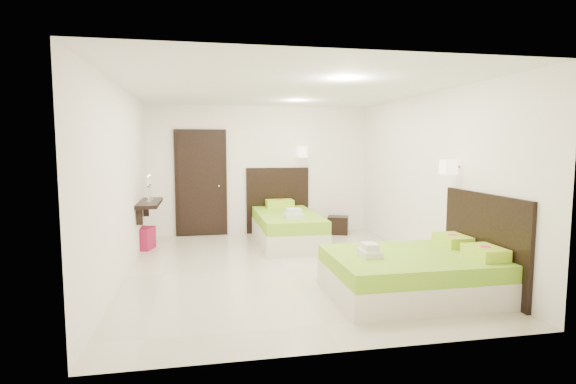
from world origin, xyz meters
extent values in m
plane|color=beige|center=(0.00, 0.00, 0.00)|extent=(5.50, 5.50, 0.00)
cube|color=beige|center=(0.35, 1.67, 0.17)|extent=(1.08, 2.16, 0.35)
cube|color=#6DAA1B|center=(0.35, 1.67, 0.45)|extent=(1.07, 2.14, 0.22)
cube|color=black|center=(0.35, 2.72, 0.67)|extent=(1.29, 0.05, 1.35)
cube|color=#AFD727|center=(0.35, 2.48, 0.64)|extent=(0.54, 0.37, 0.15)
cylinder|color=#ED377B|center=(0.35, 2.48, 0.71)|extent=(0.13, 0.13, 0.00)
cube|color=silver|center=(0.35, 1.08, 0.60)|extent=(0.32, 0.24, 0.09)
cube|color=silver|center=(0.35, 1.08, 0.69)|extent=(0.24, 0.18, 0.09)
cube|color=white|center=(0.83, 2.57, 1.67)|extent=(0.19, 0.19, 0.22)
cylinder|color=#2D2116|center=(0.83, 2.65, 1.67)|extent=(0.03, 0.16, 0.03)
cube|color=beige|center=(1.27, -1.48, 0.16)|extent=(1.96, 1.47, 0.31)
cube|color=#6DAA1B|center=(1.27, -1.48, 0.41)|extent=(1.94, 1.45, 0.20)
cube|color=black|center=(2.22, -1.48, 0.61)|extent=(0.05, 1.66, 1.22)
cube|color=#AFD727|center=(2.01, -1.82, 0.58)|extent=(0.33, 0.49, 0.14)
cylinder|color=#ED377B|center=(2.01, -1.82, 0.65)|extent=(0.12, 0.12, 0.00)
cube|color=#AFD727|center=(2.01, -1.14, 0.58)|extent=(0.33, 0.49, 0.14)
cylinder|color=#ED377B|center=(2.01, -1.14, 0.65)|extent=(0.12, 0.12, 0.00)
cube|color=silver|center=(0.73, -1.48, 0.55)|extent=(0.22, 0.29, 0.08)
cube|color=silver|center=(0.73, -1.48, 0.63)|extent=(0.16, 0.22, 0.08)
cube|color=white|center=(2.07, -0.87, 1.52)|extent=(0.18, 0.18, 0.20)
cylinder|color=#2D2116|center=(2.15, -0.87, 1.52)|extent=(0.16, 0.03, 0.03)
cube|color=black|center=(1.54, 2.33, 0.18)|extent=(0.51, 0.48, 0.36)
cube|color=maroon|center=(-2.24, 1.69, 0.19)|extent=(0.47, 0.47, 0.38)
cube|color=black|center=(-1.20, 2.71, 1.05)|extent=(1.02, 0.06, 2.14)
cube|color=black|center=(-1.20, 2.67, 1.05)|extent=(0.88, 0.04, 2.06)
cylinder|color=silver|center=(-0.85, 2.64, 1.00)|extent=(0.03, 0.10, 0.03)
cube|color=black|center=(-2.08, 1.60, 0.82)|extent=(0.35, 1.20, 0.06)
cube|color=black|center=(-2.19, 1.15, 0.67)|extent=(0.10, 0.04, 0.30)
cube|color=black|center=(-2.19, 2.05, 0.67)|extent=(0.10, 0.04, 0.30)
cylinder|color=silver|center=(-2.08, 1.45, 0.86)|extent=(0.10, 0.10, 0.02)
cylinder|color=silver|center=(-2.08, 1.45, 0.98)|extent=(0.02, 0.02, 0.22)
cone|color=silver|center=(-2.08, 1.45, 1.11)|extent=(0.07, 0.07, 0.04)
cylinder|color=white|center=(-2.08, 1.45, 1.20)|extent=(0.02, 0.02, 0.15)
sphere|color=#FFB23F|center=(-2.08, 1.45, 1.29)|extent=(0.02, 0.02, 0.02)
cylinder|color=silver|center=(-2.08, 1.75, 0.86)|extent=(0.10, 0.10, 0.02)
cylinder|color=silver|center=(-2.08, 1.75, 0.98)|extent=(0.02, 0.02, 0.22)
cone|color=silver|center=(-2.08, 1.75, 1.11)|extent=(0.07, 0.07, 0.04)
cylinder|color=white|center=(-2.08, 1.75, 1.20)|extent=(0.02, 0.02, 0.15)
sphere|color=#FFB23F|center=(-2.08, 1.75, 1.29)|extent=(0.02, 0.02, 0.02)
camera|label=1|loc=(-1.20, -6.37, 1.81)|focal=28.00mm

